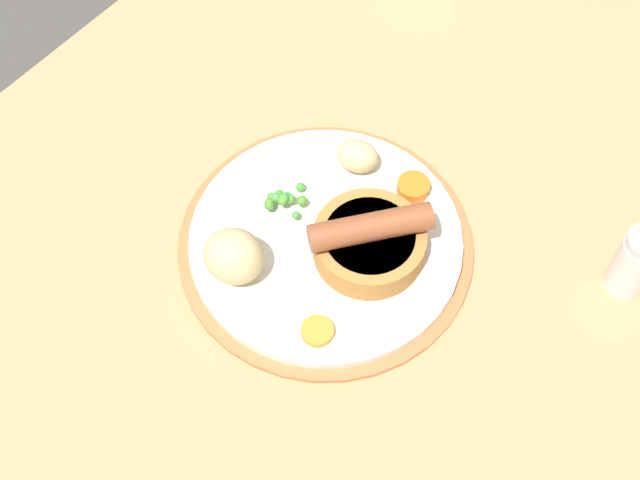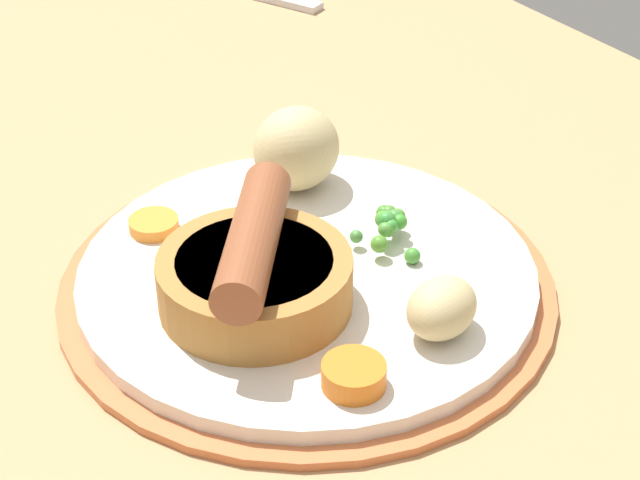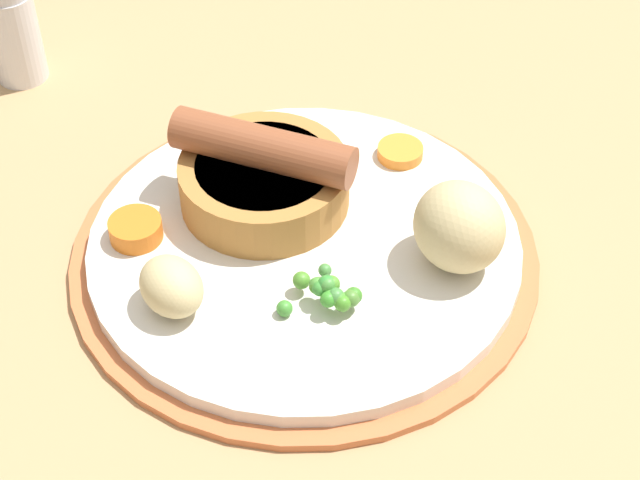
{
  "view_description": "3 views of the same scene",
  "coord_description": "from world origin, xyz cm",
  "px_view_note": "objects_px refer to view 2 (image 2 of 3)",
  "views": [
    {
      "loc": [
        -29.46,
        -22.03,
        71.6
      ],
      "look_at": [
        2.12,
        2.8,
        6.03
      ],
      "focal_mm": 50.0,
      "sensor_mm": 36.0,
      "label": 1
    },
    {
      "loc": [
        42.21,
        -21.4,
        37.64
      ],
      "look_at": [
        3.77,
        3.74,
        6.2
      ],
      "focal_mm": 60.0,
      "sensor_mm": 36.0,
      "label": 2
    },
    {
      "loc": [
        15.88,
        44.19,
        46.36
      ],
      "look_at": [
        2.9,
        4.48,
        5.49
      ],
      "focal_mm": 60.0,
      "sensor_mm": 36.0,
      "label": 3
    }
  ],
  "objects_px": {
    "sausage_pudding": "(255,273)",
    "carrot_slice_4": "(360,373)",
    "potato_chunk_1": "(442,308)",
    "potato_chunk_0": "(296,148)",
    "carrot_slice_0": "(154,224)",
    "dinner_plate": "(307,281)",
    "pea_pile": "(389,224)"
  },
  "relations": [
    {
      "from": "carrot_slice_0",
      "to": "carrot_slice_4",
      "type": "xyz_separation_m",
      "value": [
        0.17,
        0.02,
        0.0
      ]
    },
    {
      "from": "potato_chunk_1",
      "to": "carrot_slice_0",
      "type": "bearing_deg",
      "value": -153.85
    },
    {
      "from": "sausage_pudding",
      "to": "carrot_slice_4",
      "type": "height_order",
      "value": "sausage_pudding"
    },
    {
      "from": "sausage_pudding",
      "to": "potato_chunk_0",
      "type": "relative_size",
      "value": 1.86
    },
    {
      "from": "pea_pile",
      "to": "carrot_slice_0",
      "type": "xyz_separation_m",
      "value": [
        -0.08,
        -0.1,
        -0.01
      ]
    },
    {
      "from": "dinner_plate",
      "to": "potato_chunk_1",
      "type": "xyz_separation_m",
      "value": [
        0.08,
        0.03,
        0.02
      ]
    },
    {
      "from": "potato_chunk_1",
      "to": "carrot_slice_4",
      "type": "bearing_deg",
      "value": -80.86
    },
    {
      "from": "sausage_pudding",
      "to": "carrot_slice_0",
      "type": "bearing_deg",
      "value": -132.69
    },
    {
      "from": "sausage_pudding",
      "to": "potato_chunk_0",
      "type": "xyz_separation_m",
      "value": [
        -0.09,
        0.08,
        0.01
      ]
    },
    {
      "from": "carrot_slice_0",
      "to": "sausage_pudding",
      "type": "bearing_deg",
      "value": 8.56
    },
    {
      "from": "potato_chunk_0",
      "to": "pea_pile",
      "type": "bearing_deg",
      "value": 7.78
    },
    {
      "from": "carrot_slice_0",
      "to": "carrot_slice_4",
      "type": "relative_size",
      "value": 0.93
    },
    {
      "from": "sausage_pudding",
      "to": "pea_pile",
      "type": "height_order",
      "value": "sausage_pudding"
    },
    {
      "from": "potato_chunk_0",
      "to": "carrot_slice_0",
      "type": "distance_m",
      "value": 0.09
    },
    {
      "from": "dinner_plate",
      "to": "potato_chunk_1",
      "type": "height_order",
      "value": "potato_chunk_1"
    },
    {
      "from": "dinner_plate",
      "to": "carrot_slice_0",
      "type": "bearing_deg",
      "value": -146.26
    },
    {
      "from": "dinner_plate",
      "to": "potato_chunk_1",
      "type": "bearing_deg",
      "value": 17.75
    },
    {
      "from": "sausage_pudding",
      "to": "potato_chunk_0",
      "type": "bearing_deg",
      "value": 176.4
    },
    {
      "from": "potato_chunk_0",
      "to": "carrot_slice_0",
      "type": "relative_size",
      "value": 1.9
    },
    {
      "from": "dinner_plate",
      "to": "sausage_pudding",
      "type": "distance_m",
      "value": 0.05
    },
    {
      "from": "pea_pile",
      "to": "carrot_slice_4",
      "type": "height_order",
      "value": "pea_pile"
    },
    {
      "from": "dinner_plate",
      "to": "potato_chunk_1",
      "type": "distance_m",
      "value": 0.09
    },
    {
      "from": "carrot_slice_0",
      "to": "carrot_slice_4",
      "type": "height_order",
      "value": "carrot_slice_4"
    },
    {
      "from": "potato_chunk_1",
      "to": "potato_chunk_0",
      "type": "bearing_deg",
      "value": 174.59
    },
    {
      "from": "pea_pile",
      "to": "potato_chunk_1",
      "type": "xyz_separation_m",
      "value": [
        0.08,
        -0.03,
        0.0
      ]
    },
    {
      "from": "potato_chunk_1",
      "to": "carrot_slice_0",
      "type": "xyz_separation_m",
      "value": [
        -0.16,
        -0.08,
        -0.01
      ]
    },
    {
      "from": "sausage_pudding",
      "to": "potato_chunk_0",
      "type": "distance_m",
      "value": 0.12
    },
    {
      "from": "pea_pile",
      "to": "potato_chunk_0",
      "type": "height_order",
      "value": "potato_chunk_0"
    },
    {
      "from": "sausage_pudding",
      "to": "dinner_plate",
      "type": "bearing_deg",
      "value": 145.98
    },
    {
      "from": "dinner_plate",
      "to": "sausage_pudding",
      "type": "bearing_deg",
      "value": -72.77
    },
    {
      "from": "potato_chunk_1",
      "to": "carrot_slice_4",
      "type": "height_order",
      "value": "potato_chunk_1"
    },
    {
      "from": "sausage_pudding",
      "to": "pea_pile",
      "type": "relative_size",
      "value": 2.2
    }
  ]
}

